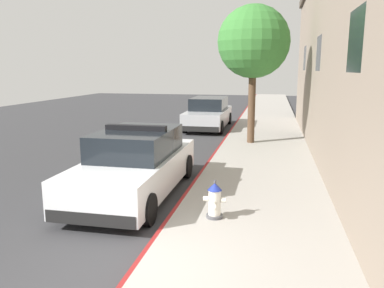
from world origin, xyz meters
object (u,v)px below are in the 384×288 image
Objects in this scene: police_cruiser at (136,164)px; street_tree at (253,42)px; parked_car_silver_ahead at (209,114)px; fire_hydrant at (215,200)px.

street_tree is at bearing 70.32° from police_cruiser.
street_tree is (2.39, -4.20, 3.23)m from parked_car_silver_ahead.
police_cruiser is 6.37× the size of fire_hydrant.
street_tree is at bearing 88.40° from fire_hydrant.
fire_hydrant is 8.73m from street_tree.
parked_car_silver_ahead is (-0.04, 10.76, -0.00)m from police_cruiser.
parked_car_silver_ahead is at bearing 90.23° from police_cruiser.
parked_car_silver_ahead is 12.40m from fire_hydrant.
fire_hydrant is at bearing -91.60° from street_tree.
street_tree is (2.35, 6.56, 3.22)m from police_cruiser.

